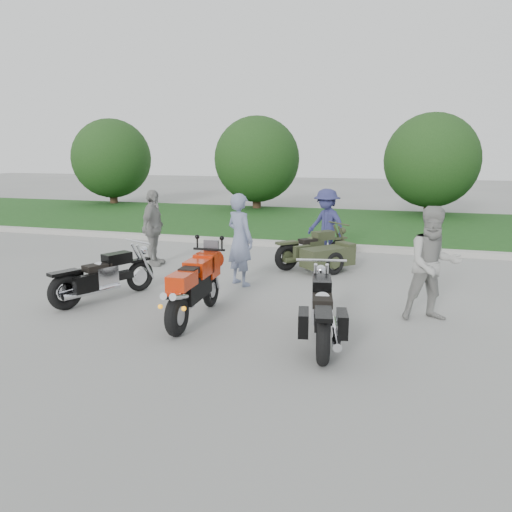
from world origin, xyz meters
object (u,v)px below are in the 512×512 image
(cruiser_right, at_px, (322,314))
(person_back, at_px, (153,228))
(person_denim, at_px, (326,224))
(sportbike_red, at_px, (194,286))
(cruiser_left, at_px, (101,278))
(cruiser_sidecar, at_px, (320,254))
(person_grey, at_px, (433,264))
(person_stripe, at_px, (240,240))

(cruiser_right, relative_size, person_back, 1.25)
(person_denim, bearing_deg, cruiser_right, -48.73)
(sportbike_red, height_order, cruiser_left, sportbike_red)
(sportbike_red, height_order, cruiser_sidecar, sportbike_red)
(person_grey, height_order, person_denim, person_grey)
(cruiser_right, height_order, person_back, person_back)
(person_back, bearing_deg, person_stripe, -118.54)
(cruiser_sidecar, bearing_deg, person_denim, 136.07)
(sportbike_red, bearing_deg, person_grey, 15.74)
(sportbike_red, xyz_separation_m, person_back, (-2.41, 3.27, 0.30))
(cruiser_sidecar, distance_m, person_denim, 1.35)
(sportbike_red, relative_size, person_denim, 1.19)
(cruiser_right, height_order, person_denim, person_denim)
(sportbike_red, xyz_separation_m, person_stripe, (0.01, 2.22, 0.34))
(cruiser_right, relative_size, person_denim, 1.27)
(cruiser_right, distance_m, person_back, 5.78)
(cruiser_left, xyz_separation_m, cruiser_sidecar, (3.32, 3.35, -0.04))
(person_stripe, bearing_deg, sportbike_red, 121.95)
(sportbike_red, distance_m, person_grey, 3.69)
(cruiser_sidecar, relative_size, person_denim, 1.10)
(person_stripe, bearing_deg, cruiser_left, 73.17)
(cruiser_left, bearing_deg, cruiser_sidecar, 69.93)
(person_stripe, relative_size, person_back, 1.04)
(cruiser_sidecar, bearing_deg, person_stripe, -86.36)
(cruiser_sidecar, height_order, person_denim, person_denim)
(cruiser_left, distance_m, person_grey, 5.55)
(person_grey, relative_size, person_denim, 1.05)
(person_stripe, xyz_separation_m, person_grey, (3.49, -1.13, -0.01))
(cruiser_left, bearing_deg, person_denim, 79.52)
(sportbike_red, relative_size, cruiser_right, 0.93)
(cruiser_left, distance_m, cruiser_right, 4.12)
(cruiser_sidecar, bearing_deg, sportbike_red, -66.40)
(person_grey, bearing_deg, person_stripe, 144.32)
(sportbike_red, height_order, person_grey, person_grey)
(person_stripe, bearing_deg, person_back, 8.95)
(cruiser_right, distance_m, person_grey, 2.12)
(person_denim, bearing_deg, cruiser_sidecar, -53.52)
(cruiser_sidecar, xyz_separation_m, person_stripe, (-1.32, -1.62, 0.53))
(cruiser_sidecar, xyz_separation_m, person_grey, (2.17, -2.75, 0.52))
(person_back, bearing_deg, cruiser_right, -134.45)
(person_stripe, height_order, person_back, person_stripe)
(person_grey, height_order, person_back, person_grey)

